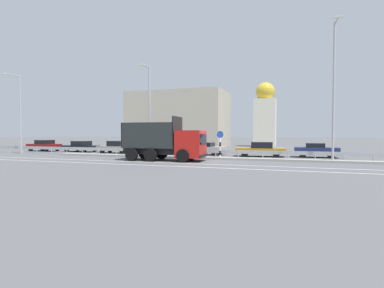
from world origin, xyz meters
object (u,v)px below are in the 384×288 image
dump_truck (174,145)px  street_lamp_0 (19,110)px  median_road_sign (220,145)px  parked_car_0 (44,145)px  street_lamp_1 (149,107)px  parked_car_1 (81,146)px  church_tower (265,115)px  parked_car_6 (316,150)px  street_lamp_2 (334,87)px  parked_car_2 (116,147)px  parked_car_5 (261,149)px  parked_car_4 (206,148)px  parked_car_3 (167,148)px

dump_truck → street_lamp_0: (-19.49, 2.33, 3.53)m
median_road_sign → parked_car_0: size_ratio=0.58×
street_lamp_1 → parked_car_1: bearing=157.2°
parked_car_1 → church_tower: 30.76m
parked_car_0 → parked_car_6: 32.40m
street_lamp_0 → street_lamp_2: size_ratio=0.81×
parked_car_0 → parked_car_2: bearing=-89.9°
dump_truck → parked_car_5: (6.35, 6.89, -0.59)m
street_lamp_0 → parked_car_4: street_lamp_0 is taller
parked_car_0 → parked_car_5: size_ratio=0.87×
parked_car_0 → parked_car_2: 10.98m
parked_car_3 → parked_car_5: bearing=-94.9°
parked_car_0 → parked_car_4: size_ratio=1.09×
street_lamp_2 → median_road_sign: bearing=-179.8°
median_road_sign → parked_car_5: size_ratio=0.51×
parked_car_2 → parked_car_1: bearing=78.7°
street_lamp_2 → parked_car_3: bearing=163.8°
dump_truck → parked_car_6: size_ratio=1.77×
parked_car_4 → parked_car_0: bearing=-86.2°
parked_car_0 → parked_car_1: parked_car_0 is taller
church_tower → street_lamp_1: bearing=-106.3°
parked_car_1 → church_tower: (20.16, 22.74, 4.73)m
parked_car_0 → church_tower: church_tower is taller
dump_truck → parked_car_0: bearing=-111.9°
street_lamp_0 → church_tower: size_ratio=0.73×
parked_car_1 → parked_car_4: bearing=-85.6°
street_lamp_0 → street_lamp_2: (31.79, 0.30, 1.04)m
street_lamp_1 → church_tower: size_ratio=0.72×
dump_truck → parked_car_6: bearing=120.4°
street_lamp_0 → parked_car_0: size_ratio=2.05×
dump_truck → parked_car_4: size_ratio=1.78×
street_lamp_0 → church_tower: bearing=49.4°
street_lamp_2 → parked_car_4: street_lamp_2 is taller
street_lamp_0 → parked_car_0: (-1.52, 4.90, -4.12)m
street_lamp_2 → parked_car_0: size_ratio=2.53×
dump_truck → parked_car_1: 17.38m
median_road_sign → street_lamp_0: bearing=-179.3°
dump_truck → median_road_sign: dump_truck is taller
street_lamp_1 → dump_truck: bearing=-35.8°
street_lamp_0 → parked_car_4: size_ratio=2.22×
parked_car_4 → parked_car_5: 5.76m
parked_car_1 → street_lamp_1: bearing=-107.9°
parked_car_0 → median_road_sign: bearing=-98.7°
dump_truck → street_lamp_1: 5.60m
parked_car_2 → parked_car_5: 16.39m
street_lamp_0 → parked_car_3: size_ratio=2.08×
parked_car_3 → parked_car_0: bearing=87.9°
street_lamp_0 → street_lamp_2: street_lamp_2 is taller
parked_car_6 → street_lamp_1: bearing=-71.0°
dump_truck → street_lamp_0: size_ratio=0.80×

